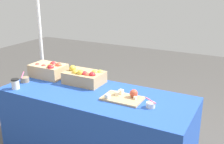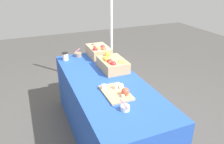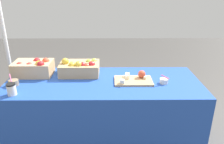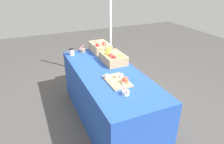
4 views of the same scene
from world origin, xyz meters
TOP-DOWN VIEW (x-y plane):
  - ground_plane at (0.00, 0.00)m, footprint 10.00×10.00m
  - table at (0.00, 0.00)m, footprint 1.90×0.76m
  - apple_crate_left at (-0.72, 0.17)m, footprint 0.39×0.26m
  - apple_crate_middle at (-0.24, 0.18)m, footprint 0.40×0.28m
  - cutting_board_front at (0.31, -0.00)m, footprint 0.37×0.23m
  - sample_bowl_near at (0.58, -0.05)m, footprint 0.09×0.08m
  - sample_bowl_mid at (-0.84, -0.09)m, footprint 0.09×0.10m
  - coffee_cup at (-0.77, -0.28)m, footprint 0.08×0.08m
  - tent_pole at (-1.14, 0.53)m, footprint 0.04×0.04m

SIDE VIEW (x-z plane):
  - ground_plane at x=0.00m, z-range 0.00..0.00m
  - table at x=0.00m, z-range 0.00..0.74m
  - cutting_board_front at x=0.31m, z-range 0.71..0.81m
  - sample_bowl_near at x=0.58m, z-range 0.71..0.82m
  - sample_bowl_mid at x=-0.84m, z-range 0.72..0.82m
  - coffee_cup at x=-0.77m, z-range 0.74..0.84m
  - apple_crate_middle at x=-0.24m, z-range 0.72..0.90m
  - apple_crate_left at x=-0.72m, z-range 0.73..0.91m
  - tent_pole at x=-1.14m, z-range 0.00..1.95m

